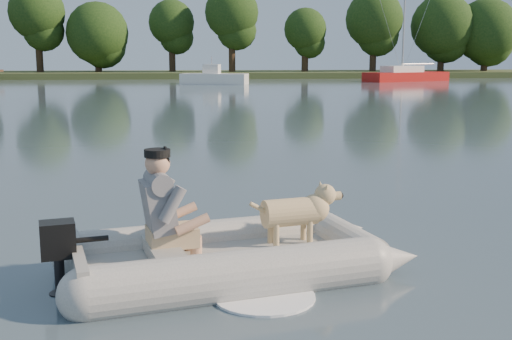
{
  "coord_description": "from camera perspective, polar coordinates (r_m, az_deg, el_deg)",
  "views": [
    {
      "loc": [
        -0.53,
        -6.24,
        2.31
      ],
      "look_at": [
        0.34,
        2.41,
        0.75
      ],
      "focal_mm": 45.0,
      "sensor_mm": 36.0,
      "label": 1
    }
  ],
  "objects": [
    {
      "name": "man",
      "position": [
        6.63,
        -8.47,
        -2.87
      ],
      "size": [
        0.91,
        0.82,
        1.15
      ],
      "primitive_type": null,
      "rotation": [
        0.0,
        0.0,
        0.24
      ],
      "color": "slate",
      "rests_on": "dinghy"
    },
    {
      "name": "shore_bank",
      "position": [
        68.27,
        -5.37,
        8.42
      ],
      "size": [
        160.0,
        12.0,
        0.7
      ],
      "primitive_type": "cube",
      "color": "#47512D",
      "rests_on": "water"
    },
    {
      "name": "sailboat",
      "position": [
        59.09,
        13.14,
        8.16
      ],
      "size": [
        8.38,
        5.46,
        11.12
      ],
      "rotation": [
        0.0,
        0.0,
        0.41
      ],
      "color": "#AD1713",
      "rests_on": "water"
    },
    {
      "name": "dinghy",
      "position": [
        6.79,
        -2.15,
        -4.12
      ],
      "size": [
        5.75,
        4.75,
        1.47
      ],
      "primitive_type": null,
      "rotation": [
        0.0,
        0.0,
        0.24
      ],
      "color": "gray",
      "rests_on": "water"
    },
    {
      "name": "outboard_motor",
      "position": [
        6.6,
        -17.12,
        -7.75
      ],
      "size": [
        0.5,
        0.4,
        0.84
      ],
      "primitive_type": null,
      "rotation": [
        0.0,
        0.0,
        0.24
      ],
      "color": "black",
      "rests_on": "dinghy"
    },
    {
      "name": "water",
      "position": [
        6.67,
        -0.85,
        -10.09
      ],
      "size": [
        160.0,
        160.0,
        0.0
      ],
      "primitive_type": "plane",
      "color": "slate",
      "rests_on": "ground"
    },
    {
      "name": "treeline",
      "position": [
        67.44,
        -4.16,
        12.79
      ],
      "size": [
        75.85,
        7.35,
        9.27
      ],
      "color": "#332316",
      "rests_on": "shore_bank"
    },
    {
      "name": "dog",
      "position": [
        7.09,
        3.06,
        -4.2
      ],
      "size": [
        1.05,
        0.58,
        0.66
      ],
      "primitive_type": null,
      "rotation": [
        0.0,
        0.0,
        0.24
      ],
      "color": "tan",
      "rests_on": "dinghy"
    },
    {
      "name": "motorboat",
      "position": [
        51.84,
        -3.73,
        8.78
      ],
      "size": [
        5.81,
        3.48,
        2.3
      ],
      "primitive_type": null,
      "rotation": [
        0.0,
        0.0,
        -0.27
      ],
      "color": "white",
      "rests_on": "water"
    }
  ]
}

